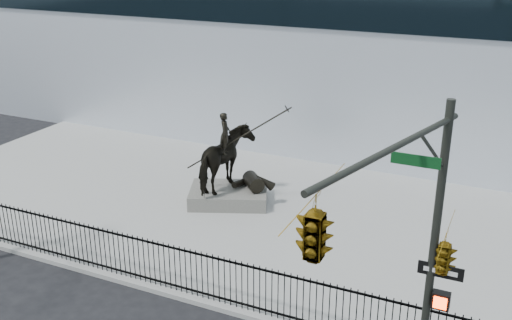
% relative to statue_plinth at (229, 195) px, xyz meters
% --- Properties ---
extents(ground, '(120.00, 120.00, 0.00)m').
position_rel_statue_plinth_xyz_m(ground, '(1.66, -7.41, -0.43)').
color(ground, black).
rests_on(ground, ground).
extents(plaza, '(30.00, 12.00, 0.15)m').
position_rel_statue_plinth_xyz_m(plaza, '(1.66, -0.41, -0.35)').
color(plaza, '#9C9C99').
rests_on(plaza, ground).
extents(building, '(44.00, 14.00, 9.00)m').
position_rel_statue_plinth_xyz_m(building, '(1.66, 12.59, 4.07)').
color(building, white).
rests_on(building, ground).
extents(picket_fence, '(22.10, 0.10, 1.50)m').
position_rel_statue_plinth_xyz_m(picket_fence, '(1.66, -6.16, 0.48)').
color(picket_fence, black).
rests_on(picket_fence, plaza).
extents(statue_plinth, '(3.52, 3.02, 0.56)m').
position_rel_statue_plinth_xyz_m(statue_plinth, '(0.00, 0.00, 0.00)').
color(statue_plinth, '#56554F').
rests_on(statue_plinth, plaza).
extents(equestrian_statue, '(3.53, 2.93, 3.22)m').
position_rel_statue_plinth_xyz_m(equestrian_statue, '(0.05, 0.02, 1.44)').
color(equestrian_statue, black).
rests_on(equestrian_statue, statue_plinth).
extents(traffic_signal_right, '(2.17, 6.86, 7.00)m').
position_rel_statue_plinth_xyz_m(traffic_signal_right, '(8.13, -9.41, 4.42)').
color(traffic_signal_right, '#282A24').
rests_on(traffic_signal_right, ground).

